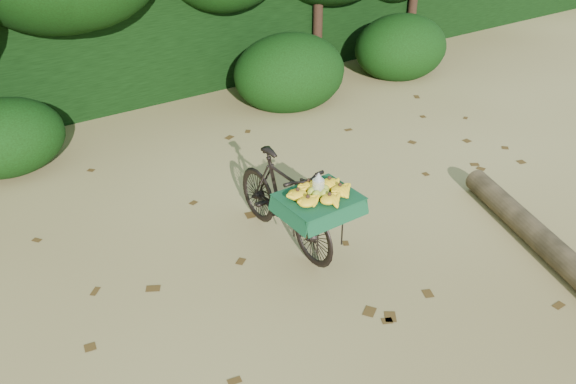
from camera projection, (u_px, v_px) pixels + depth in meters
ground at (396, 255)px, 6.60m from camera, size 80.00×80.00×0.00m
vendor_bicycle at (285, 200)px, 6.55m from camera, size 0.76×1.78×1.04m
fallen_log at (573, 269)px, 6.17m from camera, size 1.49×3.71×0.28m
hedge_backdrop at (155, 35)px, 10.65m from camera, size 26.00×1.80×1.80m
bush_clumps at (238, 88)px, 9.69m from camera, size 8.80×1.70×0.90m
leaf_litter at (358, 227)px, 7.06m from camera, size 7.00×7.30×0.01m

